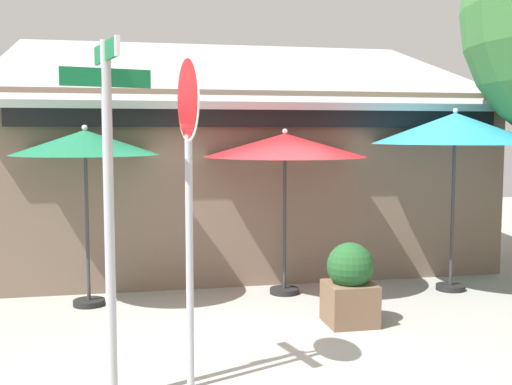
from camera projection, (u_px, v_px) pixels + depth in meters
ground_plane at (262, 338)px, 7.55m from camera, size 28.00×28.00×0.10m
cafe_building at (237, 173)px, 12.35m from camera, size 8.77×5.77×4.49m
street_sign_post at (109, 188)px, 5.48m from camera, size 0.77×0.83×3.21m
stop_sign at (189, 160)px, 5.76m from camera, size 0.13×0.77×3.11m
patio_umbrella_forest_green_left at (85, 145)px, 8.60m from camera, size 2.02×2.02×2.53m
patio_umbrella_crimson_center at (285, 146)px, 9.25m from camera, size 2.41×2.41×2.48m
patio_umbrella_teal_right at (455, 129)px, 9.44m from camera, size 2.49×2.49×2.79m
sidewalk_planter at (350, 284)px, 7.90m from camera, size 0.60×0.60×1.04m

